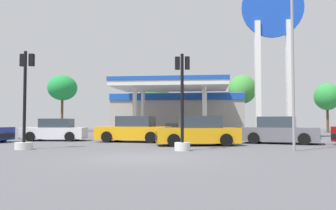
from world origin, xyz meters
TOP-DOWN VIEW (x-y plane):
  - ground_plane at (0.00, 0.00)m, footprint 90.00×90.00m
  - gas_station at (-0.72, 21.09)m, footprint 11.96×12.91m
  - station_pole_sign at (6.96, 14.30)m, footprint 4.54×0.56m
  - car_0 at (-2.37, 8.97)m, footprint 4.60×2.40m
  - car_1 at (1.62, 6.38)m, footprint 4.61×2.67m
  - car_2 at (6.22, 8.52)m, footprint 4.62×2.90m
  - car_5 at (-7.80, 9.72)m, footprint 4.18×2.16m
  - traffic_signal_0 at (1.07, 3.09)m, footprint 0.68×0.70m
  - traffic_signal_1 at (-6.15, 2.90)m, footprint 0.80×0.80m
  - tree_0 at (-15.41, 28.39)m, footprint 3.52×3.52m
  - tree_1 at (-3.95, 26.96)m, footprint 3.29×3.29m
  - tree_2 at (5.81, 26.47)m, footprint 3.00×3.00m
  - tree_3 at (15.28, 28.68)m, footprint 2.82×2.82m
  - corner_streetlamp at (5.87, 3.21)m, footprint 0.24×1.48m

SIDE VIEW (x-z plane):
  - ground_plane at x=0.00m, z-range 0.00..0.00m
  - car_5 at x=-7.80m, z-range -0.07..1.38m
  - car_2 at x=6.22m, z-range -0.07..1.47m
  - car_1 at x=1.62m, z-range -0.07..1.48m
  - car_0 at x=-2.37m, z-range -0.07..1.51m
  - traffic_signal_1 at x=-6.15m, z-range -0.82..3.69m
  - traffic_signal_0 at x=1.07m, z-range -0.62..3.64m
  - gas_station at x=-0.72m, z-range -0.12..4.37m
  - tree_3 at x=15.28m, z-range 1.22..6.68m
  - tree_1 at x=-3.95m, z-range 1.37..7.17m
  - tree_2 at x=5.81m, z-range 1.52..7.79m
  - corner_streetlamp at x=5.87m, z-range 0.72..8.67m
  - tree_0 at x=-15.41m, z-range 1.85..8.65m
  - station_pole_sign at x=6.96m, z-range 1.95..15.33m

